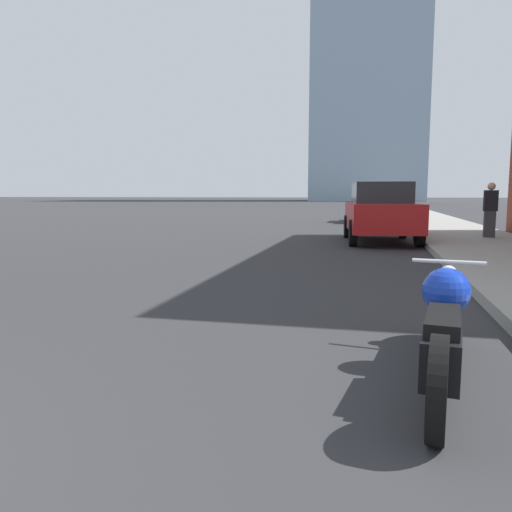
{
  "coord_description": "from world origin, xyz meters",
  "views": [
    {
      "loc": [
        3.24,
        -0.48,
        1.38
      ],
      "look_at": [
        1.67,
        6.29,
        0.52
      ],
      "focal_mm": 35.0,
      "sensor_mm": 36.0,
      "label": 1
    }
  ],
  "objects_px": {
    "motorcycle": "(444,327)",
    "parked_car_red": "(380,212)",
    "pedestrian": "(490,210)",
    "parked_car_black": "(377,205)"
  },
  "relations": [
    {
      "from": "motorcycle",
      "to": "pedestrian",
      "type": "relative_size",
      "value": 1.66
    },
    {
      "from": "motorcycle",
      "to": "parked_car_red",
      "type": "xyz_separation_m",
      "value": [
        -0.31,
        10.99,
        0.48
      ]
    },
    {
      "from": "parked_car_red",
      "to": "parked_car_black",
      "type": "height_order",
      "value": "parked_car_red"
    },
    {
      "from": "motorcycle",
      "to": "parked_car_red",
      "type": "bearing_deg",
      "value": 100.61
    },
    {
      "from": "parked_car_red",
      "to": "pedestrian",
      "type": "xyz_separation_m",
      "value": [
        3.04,
        0.53,
        0.06
      ]
    },
    {
      "from": "parked_car_red",
      "to": "parked_car_black",
      "type": "bearing_deg",
      "value": 84.31
    },
    {
      "from": "pedestrian",
      "to": "parked_car_black",
      "type": "bearing_deg",
      "value": 106.8
    },
    {
      "from": "motorcycle",
      "to": "pedestrian",
      "type": "distance_m",
      "value": 11.85
    },
    {
      "from": "pedestrian",
      "to": "parked_car_red",
      "type": "bearing_deg",
      "value": -170.16
    },
    {
      "from": "parked_car_black",
      "to": "pedestrian",
      "type": "relative_size",
      "value": 2.7
    }
  ]
}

